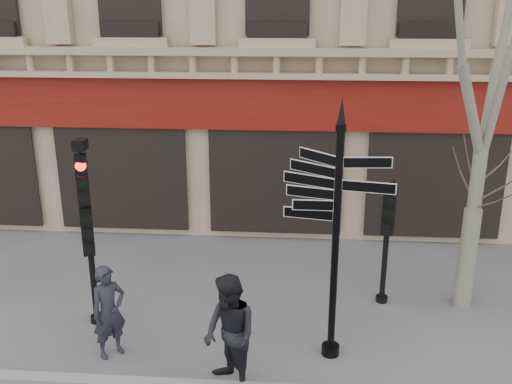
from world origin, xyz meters
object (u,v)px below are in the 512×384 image
(traffic_signal_secondary, at_px, (388,223))
(pedestrian_b, at_px, (230,335))
(fingerpost, at_px, (338,191))
(pedestrian_a, at_px, (109,312))
(plane_tree, at_px, (498,15))
(traffic_signal_main, at_px, (86,211))

(traffic_signal_secondary, distance_m, pedestrian_b, 4.22)
(fingerpost, xyz_separation_m, traffic_signal_secondary, (1.16, 1.98, -1.30))
(pedestrian_a, bearing_deg, plane_tree, -26.22)
(fingerpost, relative_size, pedestrian_b, 2.30)
(traffic_signal_main, bearing_deg, pedestrian_b, -52.55)
(traffic_signal_main, height_order, plane_tree, plane_tree)
(plane_tree, distance_m, pedestrian_b, 7.17)
(traffic_signal_main, xyz_separation_m, plane_tree, (7.30, 1.19, 3.42))
(fingerpost, height_order, traffic_signal_secondary, fingerpost)
(fingerpost, distance_m, plane_tree, 4.33)
(plane_tree, distance_m, pedestrian_a, 8.56)
(traffic_signal_secondary, relative_size, pedestrian_a, 1.48)
(traffic_signal_main, bearing_deg, pedestrian_a, -78.50)
(plane_tree, xyz_separation_m, pedestrian_b, (-4.45, -3.01, -4.74))
(pedestrian_a, relative_size, pedestrian_b, 0.86)
(fingerpost, xyz_separation_m, plane_tree, (2.79, 1.94, 2.67))
(traffic_signal_main, height_order, traffic_signal_secondary, traffic_signal_main)
(traffic_signal_secondary, bearing_deg, fingerpost, -101.78)
(fingerpost, relative_size, plane_tree, 0.56)
(traffic_signal_secondary, xyz_separation_m, pedestrian_a, (-5.03, -2.27, -0.91))
(fingerpost, xyz_separation_m, pedestrian_a, (-3.87, -0.29, -2.21))
(plane_tree, xyz_separation_m, pedestrian_a, (-6.66, -2.24, -4.88))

